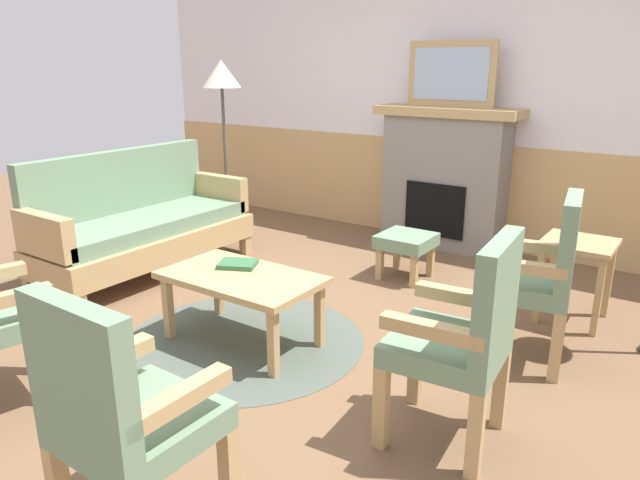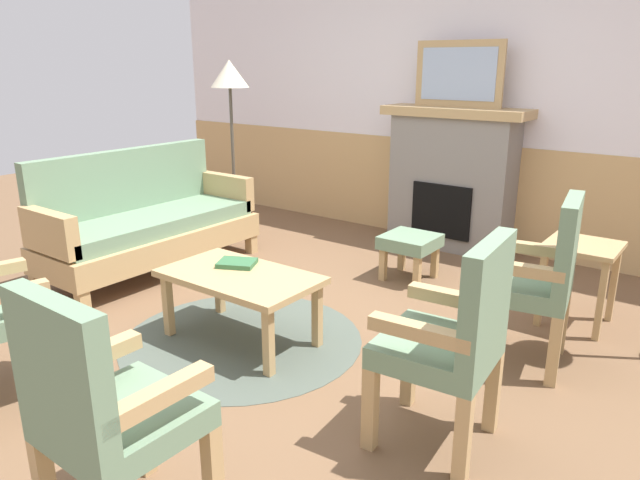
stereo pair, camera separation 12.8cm
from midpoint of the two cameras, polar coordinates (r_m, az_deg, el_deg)
ground_plane at (r=3.75m, az=-2.26°, el=-9.34°), size 14.00×14.00×0.00m
wall_back at (r=5.63m, az=14.90°, el=12.87°), size 7.20×0.14×2.70m
fireplace at (r=5.48m, az=13.38°, el=5.92°), size 1.30×0.44×1.28m
framed_picture at (r=5.39m, az=14.05°, el=15.43°), size 0.80×0.04×0.56m
couch at (r=4.95m, az=-15.77°, el=1.54°), size 0.70×1.80×0.98m
coffee_table at (r=3.57m, az=-6.80°, el=-4.10°), size 0.96×0.56×0.44m
round_rug at (r=3.72m, az=-6.59°, el=-9.60°), size 1.49×1.49×0.01m
book_on_table at (r=3.69m, az=-7.12°, el=-2.26°), size 0.28×0.26×0.03m
footstool at (r=4.66m, az=9.54°, el=-0.44°), size 0.40×0.40×0.36m
armchair_near_fireplace at (r=2.62m, az=14.26°, el=-8.99°), size 0.52×0.52×0.98m
armchair_by_window_left at (r=3.47m, az=21.55°, el=-3.14°), size 0.55×0.55×0.98m
armchair_front_left at (r=2.17m, az=-18.77°, el=-15.21°), size 0.49×0.49×0.98m
side_table at (r=4.15m, az=24.91°, el=-1.85°), size 0.44×0.44×0.55m
floor_lamp_by_couch at (r=5.73m, az=-8.12°, el=14.71°), size 0.36×0.36×1.68m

